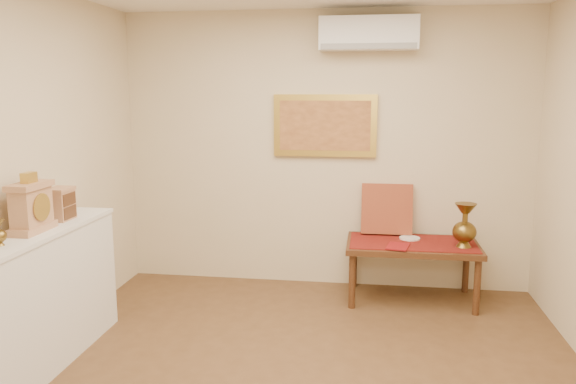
% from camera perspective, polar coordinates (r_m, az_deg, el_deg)
% --- Properties ---
extents(wall_back, '(4.00, 0.02, 2.70)m').
position_cam_1_polar(wall_back, '(5.54, 3.77, 4.18)').
color(wall_back, beige).
rests_on(wall_back, ground).
extents(wall_front, '(4.00, 0.02, 2.70)m').
position_cam_1_polar(wall_front, '(1.23, -14.32, -17.92)').
color(wall_front, beige).
rests_on(wall_front, ground).
extents(table_cloth, '(1.14, 0.59, 0.01)m').
position_cam_1_polar(table_cloth, '(5.32, 12.54, -5.02)').
color(table_cloth, maroon).
rests_on(table_cloth, low_table).
extents(brass_urn_tall, '(0.21, 0.21, 0.48)m').
position_cam_1_polar(brass_urn_tall, '(5.22, 17.54, -2.78)').
color(brass_urn_tall, brown).
rests_on(brass_urn_tall, table_cloth).
extents(plate, '(0.19, 0.19, 0.01)m').
position_cam_1_polar(plate, '(5.43, 12.26, -4.60)').
color(plate, white).
rests_on(plate, table_cloth).
extents(menu, '(0.23, 0.28, 0.01)m').
position_cam_1_polar(menu, '(5.12, 11.10, -5.44)').
color(menu, maroon).
rests_on(menu, table_cloth).
extents(cushion, '(0.49, 0.20, 0.50)m').
position_cam_1_polar(cushion, '(5.53, 10.00, -1.71)').
color(cushion, maroon).
rests_on(cushion, table_cloth).
extents(display_ledge, '(0.37, 2.02, 0.98)m').
position_cam_1_polar(display_ledge, '(4.21, -25.34, -10.77)').
color(display_ledge, silver).
rests_on(display_ledge, floor).
extents(mantel_clock, '(0.17, 0.36, 0.41)m').
position_cam_1_polar(mantel_clock, '(4.18, -24.61, -1.37)').
color(mantel_clock, tan).
rests_on(mantel_clock, display_ledge).
extents(wooden_chest, '(0.16, 0.21, 0.24)m').
position_cam_1_polar(wooden_chest, '(4.50, -22.13, -1.11)').
color(wooden_chest, tan).
rests_on(wooden_chest, display_ledge).
extents(low_table, '(1.20, 0.70, 0.55)m').
position_cam_1_polar(low_table, '(5.34, 12.51, -5.73)').
color(low_table, '#4D2B17').
rests_on(low_table, floor).
extents(painting, '(1.00, 0.06, 0.60)m').
position_cam_1_polar(painting, '(5.50, 3.77, 6.75)').
color(painting, gold).
rests_on(painting, wall_back).
extents(ac_unit, '(0.90, 0.25, 0.30)m').
position_cam_1_polar(ac_unit, '(5.39, 8.19, 15.64)').
color(ac_unit, white).
rests_on(ac_unit, wall_back).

